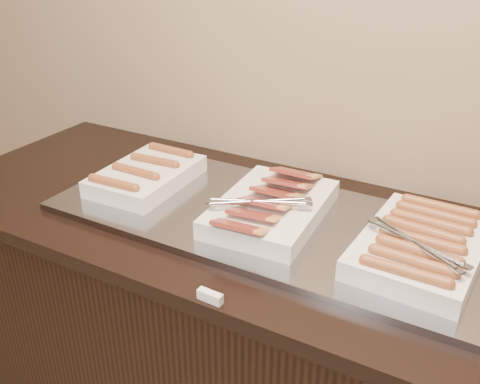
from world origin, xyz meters
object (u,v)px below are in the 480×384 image
warming_tray (272,220)px  dish_right (421,245)px  dish_left (146,175)px  dish_center (271,207)px  counter (268,351)px

warming_tray → dish_right: size_ratio=2.99×
dish_left → dish_center: dish_center is taller
dish_right → dish_center: bearing=-176.8°
counter → dish_left: dish_left is taller
dish_center → dish_left: bearing=176.0°
dish_left → dish_center: size_ratio=0.84×
counter → dish_right: (0.38, -0.00, 0.50)m
dish_center → dish_right: dish_center is taller
warming_tray → dish_center: 0.04m
dish_right → warming_tray: bearing=-177.4°
counter → dish_center: bearing=-133.9°
warming_tray → dish_center: dish_center is taller
counter → warming_tray: bearing=0.0°
warming_tray → dish_right: 0.39m
dish_left → dish_center: (0.41, -0.00, 0.00)m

